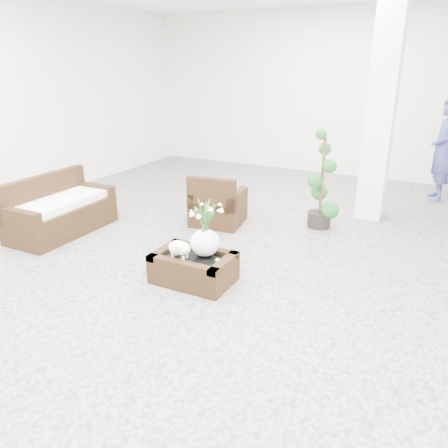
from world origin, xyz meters
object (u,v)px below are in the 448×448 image
at_px(armchair, 218,199).
at_px(topiary, 322,180).
at_px(loveseat, 61,205).
at_px(coffee_table, 194,269).

distance_m(armchair, topiary, 1.60).
xyz_separation_m(armchair, topiary, (1.46, 0.57, 0.34)).
bearing_deg(armchair, loveseat, 28.86).
height_order(armchair, topiary, topiary).
relative_size(coffee_table, topiary, 0.61).
height_order(coffee_table, topiary, topiary).
bearing_deg(topiary, coffee_table, -108.09).
relative_size(coffee_table, armchair, 1.12).
distance_m(coffee_table, topiary, 2.63).
distance_m(coffee_table, armchair, 1.99).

